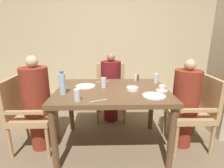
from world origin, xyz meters
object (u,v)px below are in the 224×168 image
chair_left_side (27,110)px  plate_main_right (154,96)px  chair_right_side (195,108)px  chair_far_side (111,88)px  diner_in_far_chair (111,87)px  water_bottle (62,84)px  teacup_with_saucer (162,89)px  bowl_small (132,89)px  glass_tall_far (104,83)px  glass_tall_near (77,95)px  glass_tall_mid (156,78)px  plate_main_left (86,86)px  diner_in_left_chair (37,103)px  diner_in_right_chair (185,103)px

chair_left_side → plate_main_right: 1.53m
chair_right_side → chair_far_side: bearing=140.3°
diner_in_far_chair → water_bottle: diner_in_far_chair is taller
teacup_with_saucer → bowl_small: size_ratio=0.95×
bowl_small → chair_far_side: bearing=104.4°
glass_tall_far → bowl_small: bearing=-20.7°
chair_right_side → water_bottle: bearing=-174.3°
plate_main_right → bowl_small: (-0.20, 0.21, 0.01)m
glass_tall_near → glass_tall_mid: bearing=34.1°
plate_main_left → plate_main_right: same height
diner_in_left_chair → diner_in_right_chair: diner_in_left_chair is taller
glass_tall_far → plate_main_right: bearing=-32.1°
chair_far_side → diner_in_right_chair: (0.91, -0.87, 0.07)m
diner_in_right_chair → bowl_small: bearing=-175.8°
chair_left_side → chair_far_side: (1.05, 0.87, 0.00)m
diner_in_left_chair → diner_in_right_chair: 1.82m
diner_in_left_chair → plate_main_right: 1.38m
chair_left_side → glass_tall_mid: 1.70m
chair_left_side → plate_main_left: size_ratio=3.77×
glass_tall_near → teacup_with_saucer: bearing=17.8°
diner_in_right_chair → glass_tall_mid: 0.48m
glass_tall_far → chair_far_side: bearing=82.6°
diner_in_left_chair → diner_in_far_chair: diner_in_left_chair is taller
chair_left_side → diner_in_far_chair: diner_in_far_chair is taller
chair_far_side → teacup_with_saucer: chair_far_side is taller
chair_far_side → glass_tall_near: (-0.35, -1.25, 0.32)m
plate_main_left → glass_tall_mid: glass_tall_mid is taller
teacup_with_saucer → glass_tall_near: glass_tall_near is taller
chair_far_side → teacup_with_saucer: 1.15m
glass_tall_mid → glass_tall_far: same height
glass_tall_far → glass_tall_mid: bearing=14.9°
diner_in_left_chair → glass_tall_mid: (1.51, 0.27, 0.23)m
diner_in_far_chair → glass_tall_near: 1.19m
plate_main_left → glass_tall_near: glass_tall_near is taller
chair_left_side → bowl_small: 1.32m
chair_right_side → glass_tall_near: bearing=-165.0°
plate_main_left → bowl_small: bearing=-16.3°
chair_left_side → diner_in_right_chair: 1.96m
diner_in_right_chair → plate_main_right: size_ratio=4.64×
chair_far_side → diner_in_right_chair: diner_in_right_chair is taller
diner_in_left_chair → water_bottle: diner_in_left_chair is taller
chair_left_side → chair_right_side: size_ratio=1.00×
chair_left_side → bowl_small: (1.29, -0.05, 0.28)m
diner_in_far_chair → glass_tall_far: diner_in_far_chair is taller
plate_main_right → bowl_small: bearing=133.6°
glass_tall_mid → chair_far_side: bearing=134.5°
plate_main_right → diner_in_right_chair: bearing=28.8°
glass_tall_mid → glass_tall_far: (-0.70, -0.19, 0.00)m
water_bottle → glass_tall_near: water_bottle is taller
glass_tall_near → plate_main_right: bearing=8.3°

